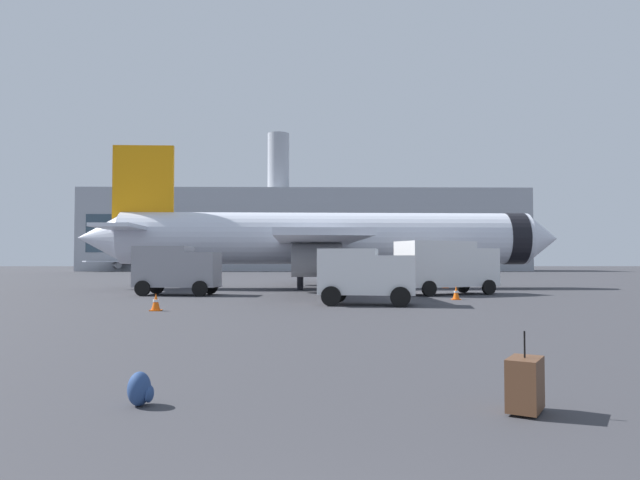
{
  "coord_description": "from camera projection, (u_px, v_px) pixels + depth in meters",
  "views": [
    {
      "loc": [
        0.11,
        -2.41,
        2.05
      ],
      "look_at": [
        0.51,
        23.68,
        3.0
      ],
      "focal_mm": 31.79,
      "sensor_mm": 36.0,
      "label": 1
    }
  ],
  "objects": [
    {
      "name": "traveller_backpack",
      "position": [
        140.0,
        389.0,
        8.0
      ],
      "size": [
        0.36,
        0.4,
        0.48
      ],
      "color": "navy",
      "rests_on": "ground"
    },
    {
      "name": "service_truck",
      "position": [
        177.0,
        268.0,
        33.61
      ],
      "size": [
        4.97,
        2.87,
        2.9
      ],
      "color": "gray",
      "rests_on": "ground"
    },
    {
      "name": "airplane_taxiing",
      "position": [
        134.0,
        261.0,
        106.64
      ],
      "size": [
        15.9,
        17.27,
        5.83
      ],
      "color": "silver",
      "rests_on": "ground"
    },
    {
      "name": "fuel_truck",
      "position": [
        446.0,
        265.0,
        34.21
      ],
      "size": [
        6.46,
        4.44,
        3.2
      ],
      "color": "white",
      "rests_on": "ground"
    },
    {
      "name": "rolling_suitcase",
      "position": [
        525.0,
        384.0,
        7.62
      ],
      "size": [
        0.68,
        0.75,
        1.1
      ],
      "color": "brown",
      "rests_on": "ground"
    },
    {
      "name": "safety_cone_mid",
      "position": [
        456.0,
        293.0,
        29.67
      ],
      "size": [
        0.44,
        0.44,
        0.72
      ],
      "color": "#F2590C",
      "rests_on": "ground"
    },
    {
      "name": "cargo_van",
      "position": [
        366.0,
        274.0,
        26.19
      ],
      "size": [
        4.69,
        3.0,
        2.6
      ],
      "color": "white",
      "rests_on": "ground"
    },
    {
      "name": "airplane_at_gate",
      "position": [
        324.0,
        239.0,
        41.92
      ],
      "size": [
        35.68,
        32.12,
        10.5
      ],
      "color": "silver",
      "rests_on": "ground"
    },
    {
      "name": "safety_cone_far",
      "position": [
        156.0,
        302.0,
        23.1
      ],
      "size": [
        0.44,
        0.44,
        0.71
      ],
      "color": "#F2590C",
      "rests_on": "ground"
    },
    {
      "name": "safety_cone_near",
      "position": [
        445.0,
        283.0,
        42.21
      ],
      "size": [
        0.44,
        0.44,
        0.71
      ],
      "color": "#F2590C",
      "rests_on": "ground"
    },
    {
      "name": "terminal_building",
      "position": [
        305.0,
        231.0,
        115.16
      ],
      "size": [
        87.03,
        16.15,
        28.0
      ],
      "color": "#9EA3AD",
      "rests_on": "ground"
    }
  ]
}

